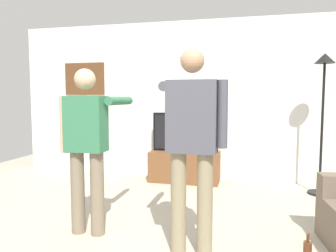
{
  "coord_description": "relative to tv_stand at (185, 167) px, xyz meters",
  "views": [
    {
      "loc": [
        0.9,
        -2.59,
        1.4
      ],
      "look_at": [
        -0.02,
        1.2,
        1.05
      ],
      "focal_mm": 34.44,
      "sensor_mm": 36.0,
      "label": 1
    }
  ],
  "objects": [
    {
      "name": "person_standing_nearer_lamp",
      "position": [
        -0.58,
        -2.25,
        0.7
      ],
      "size": [
        0.58,
        0.78,
        1.68
      ],
      "color": "#7A6B56",
      "rests_on": "ground_plane"
    },
    {
      "name": "back_wall",
      "position": [
        0.08,
        0.35,
        1.1
      ],
      "size": [
        6.4,
        0.1,
        2.7
      ],
      "primitive_type": "cube",
      "color": "silver",
      "rests_on": "ground_plane"
    },
    {
      "name": "tv_stand",
      "position": [
        0.0,
        0.0,
        0.0
      ],
      "size": [
        1.14,
        0.51,
        0.5
      ],
      "color": "brown",
      "rests_on": "ground_plane"
    },
    {
      "name": "wall_clock",
      "position": [
        0.0,
        0.29,
        1.91
      ],
      "size": [
        0.31,
        0.03,
        0.31
      ],
      "primitive_type": "cylinder",
      "rotation": [
        1.57,
        0.0,
        0.0
      ],
      "color": "white"
    },
    {
      "name": "framed_picture",
      "position": [
        -1.95,
        0.3,
        1.49
      ],
      "size": [
        0.78,
        0.04,
        0.58
      ],
      "primitive_type": "cube",
      "color": "brown"
    },
    {
      "name": "person_standing_nearer_couch",
      "position": [
        0.52,
        -2.42,
        0.79
      ],
      "size": [
        0.61,
        0.78,
        1.82
      ],
      "color": "gray",
      "rests_on": "ground_plane"
    },
    {
      "name": "floor_lamp",
      "position": [
        2.03,
        -0.24,
        1.19
      ],
      "size": [
        0.32,
        0.32,
        2.01
      ],
      "color": "black",
      "rests_on": "ground_plane"
    },
    {
      "name": "television",
      "position": [
        0.0,
        0.05,
        0.57
      ],
      "size": [
        1.09,
        0.07,
        0.64
      ],
      "color": "black",
      "rests_on": "tv_stand"
    }
  ]
}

